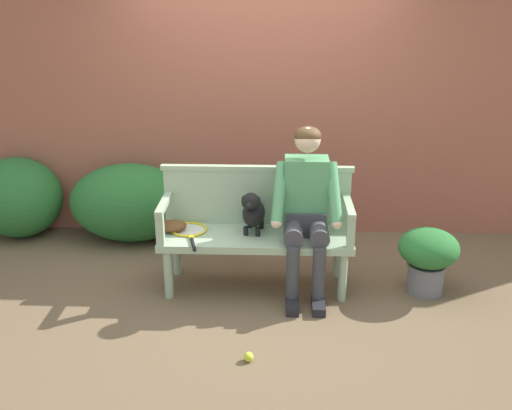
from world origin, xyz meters
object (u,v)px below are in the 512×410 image
garden_bench (256,241)px  potted_plant (428,255)px  dog_on_bench (253,212)px  tennis_ball (249,357)px  baseball_glove (173,226)px  person_seated (306,204)px  tennis_racket (190,231)px

garden_bench → potted_plant: (1.37, -0.04, -0.08)m
dog_on_bench → potted_plant: 1.44m
tennis_ball → potted_plant: (1.38, 1.00, 0.30)m
baseball_glove → tennis_ball: size_ratio=3.33×
person_seated → potted_plant: 1.06m
garden_bench → dog_on_bench: 0.25m
garden_bench → tennis_ball: (-0.01, -1.04, -0.37)m
potted_plant → tennis_ball: bearing=-144.2°
dog_on_bench → baseball_glove: bearing=178.6°
baseball_glove → potted_plant: (2.05, -0.08, -0.19)m
dog_on_bench → potted_plant: (1.40, -0.06, -0.33)m
tennis_ball → tennis_racket: bearing=116.3°
dog_on_bench → person_seated: bearing=-5.0°
dog_on_bench → tennis_racket: (-0.51, 0.01, -0.18)m
baseball_glove → tennis_ball: bearing=-73.5°
person_seated → baseball_glove: 1.09m
potted_plant → baseball_glove: bearing=177.8°
baseball_glove → tennis_racket: bearing=-19.1°
person_seated → dog_on_bench: 0.43m
dog_on_bench → baseball_glove: size_ratio=1.71×
tennis_ball → baseball_glove: bearing=121.7°
tennis_racket → potted_plant: size_ratio=1.07×
tennis_ball → garden_bench: bearing=89.4°
garden_bench → potted_plant: potted_plant is taller
baseball_glove → potted_plant: 2.06m
person_seated → baseball_glove: (-1.07, 0.05, -0.22)m
garden_bench → baseball_glove: bearing=177.1°
tennis_racket → baseball_glove: 0.14m
garden_bench → tennis_ball: bearing=-90.6°
person_seated → tennis_ball: (-0.40, -1.03, -0.70)m
garden_bench → baseball_glove: 0.68m
tennis_racket → dog_on_bench: bearing=-0.7°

